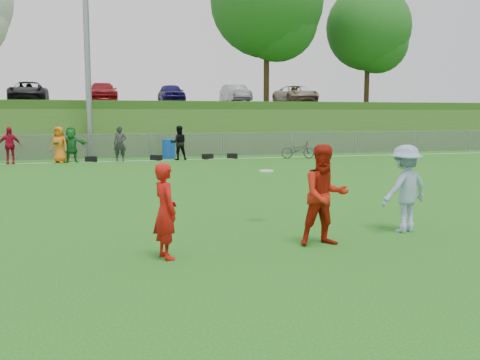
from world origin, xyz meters
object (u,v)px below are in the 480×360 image
object	(u,v)px
player_red_left	(165,211)
frisbee	(266,171)
bicycle	(298,150)
player_blue	(405,189)
recycling_bin	(169,149)
player_red_center	(325,195)

from	to	relation	value
player_red_left	frisbee	size ratio (longest dim) A/B	5.11
player_red_left	bicycle	distance (m)	19.64
player_blue	recycling_bin	size ratio (longest dim) A/B	1.71
player_blue	frisbee	size ratio (longest dim) A/B	5.68
player_red_center	player_blue	world-z (taller)	player_red_center
player_red_left	player_red_center	bearing A→B (deg)	-102.00
player_red_center	recycling_bin	distance (m)	19.02
player_red_center	player_blue	size ratio (longest dim) A/B	1.04
player_blue	bicycle	size ratio (longest dim) A/B	0.99
player_red_center	frisbee	size ratio (longest dim) A/B	5.90
recycling_bin	bicycle	distance (m)	6.65
player_red_left	player_red_center	size ratio (longest dim) A/B	0.87
recycling_bin	bicycle	size ratio (longest dim) A/B	0.58
player_red_left	bicycle	bearing A→B (deg)	-42.37
recycling_bin	bicycle	world-z (taller)	recycling_bin
player_red_center	recycling_bin	xyz separation A→B (m)	(0.07, 19.01, -0.38)
player_blue	bicycle	xyz separation A→B (m)	(4.52, 16.65, -0.40)
player_red_center	player_blue	distance (m)	2.03
player_blue	player_red_left	bearing A→B (deg)	-7.74
player_red_center	frisbee	xyz separation A→B (m)	(-0.36, 2.08, 0.22)
player_red_left	bicycle	size ratio (longest dim) A/B	0.89
recycling_bin	player_blue	bearing A→B (deg)	-84.17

